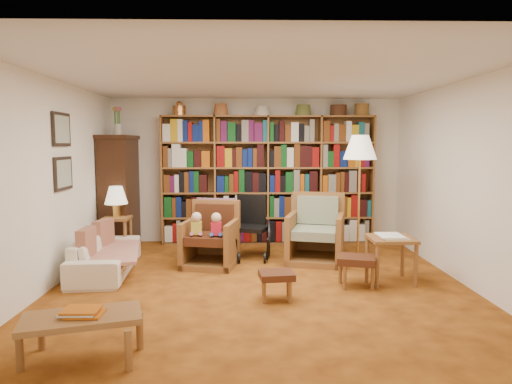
{
  "coord_description": "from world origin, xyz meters",
  "views": [
    {
      "loc": [
        -0.17,
        -5.48,
        1.72
      ],
      "look_at": [
        -0.04,
        0.6,
        1.08
      ],
      "focal_mm": 32.0,
      "sensor_mm": 36.0,
      "label": 1
    }
  ],
  "objects_px": {
    "armchair_sage": "(314,235)",
    "coffee_table": "(82,321)",
    "floor_lamp": "(360,152)",
    "footstool_a": "(276,277)",
    "wheelchair": "(252,229)",
    "sofa": "(106,255)",
    "side_table_papers": "(391,244)",
    "side_table_lamp": "(117,228)",
    "footstool_b": "(356,262)",
    "armchair_leather": "(211,238)"
  },
  "relations": [
    {
      "from": "armchair_sage",
      "to": "wheelchair",
      "type": "distance_m",
      "value": 0.95
    },
    {
      "from": "sofa",
      "to": "coffee_table",
      "type": "distance_m",
      "value": 2.56
    },
    {
      "from": "wheelchair",
      "to": "side_table_lamp",
      "type": "bearing_deg",
      "value": 177.68
    },
    {
      "from": "side_table_lamp",
      "to": "floor_lamp",
      "type": "xyz_separation_m",
      "value": [
        3.66,
        -0.21,
        1.15
      ]
    },
    {
      "from": "floor_lamp",
      "to": "footstool_b",
      "type": "xyz_separation_m",
      "value": [
        -0.35,
        -1.36,
        -1.29
      ]
    },
    {
      "from": "armchair_sage",
      "to": "coffee_table",
      "type": "xyz_separation_m",
      "value": [
        -2.31,
        -3.11,
        -0.06
      ]
    },
    {
      "from": "floor_lamp",
      "to": "armchair_leather",
      "type": "bearing_deg",
      "value": -173.2
    },
    {
      "from": "floor_lamp",
      "to": "armchair_sage",
      "type": "bearing_deg",
      "value": -173.56
    },
    {
      "from": "sofa",
      "to": "side_table_papers",
      "type": "height_order",
      "value": "side_table_papers"
    },
    {
      "from": "floor_lamp",
      "to": "coffee_table",
      "type": "distance_m",
      "value": 4.55
    },
    {
      "from": "floor_lamp",
      "to": "footstool_a",
      "type": "relative_size",
      "value": 4.54
    },
    {
      "from": "footstool_a",
      "to": "coffee_table",
      "type": "relative_size",
      "value": 0.41
    },
    {
      "from": "wheelchair",
      "to": "sofa",
      "type": "bearing_deg",
      "value": -157.13
    },
    {
      "from": "armchair_sage",
      "to": "footstool_a",
      "type": "xyz_separation_m",
      "value": [
        -0.68,
        -1.74,
        -0.12
      ]
    },
    {
      "from": "armchair_sage",
      "to": "footstool_b",
      "type": "relative_size",
      "value": 1.94
    },
    {
      "from": "armchair_leather",
      "to": "armchair_sage",
      "type": "distance_m",
      "value": 1.53
    },
    {
      "from": "armchair_leather",
      "to": "floor_lamp",
      "type": "xyz_separation_m",
      "value": [
        2.19,
        0.26,
        1.22
      ]
    },
    {
      "from": "side_table_lamp",
      "to": "footstool_b",
      "type": "xyz_separation_m",
      "value": [
        3.3,
        -1.57,
        -0.14
      ]
    },
    {
      "from": "footstool_a",
      "to": "footstool_b",
      "type": "bearing_deg",
      "value": 24.73
    },
    {
      "from": "footstool_b",
      "to": "side_table_lamp",
      "type": "bearing_deg",
      "value": 154.58
    },
    {
      "from": "armchair_leather",
      "to": "side_table_papers",
      "type": "distance_m",
      "value": 2.49
    },
    {
      "from": "side_table_papers",
      "to": "coffee_table",
      "type": "relative_size",
      "value": 0.6
    },
    {
      "from": "side_table_lamp",
      "to": "side_table_papers",
      "type": "relative_size",
      "value": 1.02
    },
    {
      "from": "wheelchair",
      "to": "footstool_a",
      "type": "relative_size",
      "value": 2.33
    },
    {
      "from": "sofa",
      "to": "side_table_lamp",
      "type": "distance_m",
      "value": 0.94
    },
    {
      "from": "side_table_papers",
      "to": "footstool_b",
      "type": "height_order",
      "value": "side_table_papers"
    },
    {
      "from": "coffee_table",
      "to": "footstool_a",
      "type": "bearing_deg",
      "value": 39.93
    },
    {
      "from": "side_table_lamp",
      "to": "armchair_leather",
      "type": "bearing_deg",
      "value": -17.91
    },
    {
      "from": "wheelchair",
      "to": "floor_lamp",
      "type": "bearing_deg",
      "value": -4.62
    },
    {
      "from": "armchair_leather",
      "to": "footstool_b",
      "type": "xyz_separation_m",
      "value": [
        1.84,
        -1.1,
        -0.07
      ]
    },
    {
      "from": "armchair_sage",
      "to": "footstool_a",
      "type": "bearing_deg",
      "value": -111.24
    },
    {
      "from": "side_table_papers",
      "to": "footstool_a",
      "type": "height_order",
      "value": "side_table_papers"
    },
    {
      "from": "wheelchair",
      "to": "footstool_b",
      "type": "relative_size",
      "value": 1.82
    },
    {
      "from": "armchair_sage",
      "to": "side_table_papers",
      "type": "distance_m",
      "value": 1.36
    },
    {
      "from": "armchair_sage",
      "to": "coffee_table",
      "type": "height_order",
      "value": "armchair_sage"
    },
    {
      "from": "coffee_table",
      "to": "footstool_b",
      "type": "bearing_deg",
      "value": 34.79
    },
    {
      "from": "sofa",
      "to": "coffee_table",
      "type": "bearing_deg",
      "value": -171.13
    },
    {
      "from": "side_table_lamp",
      "to": "side_table_papers",
      "type": "distance_m",
      "value": 4.03
    },
    {
      "from": "armchair_sage",
      "to": "wheelchair",
      "type": "relative_size",
      "value": 1.07
    },
    {
      "from": "footstool_b",
      "to": "coffee_table",
      "type": "distance_m",
      "value": 3.21
    },
    {
      "from": "floor_lamp",
      "to": "side_table_papers",
      "type": "height_order",
      "value": "floor_lamp"
    },
    {
      "from": "armchair_sage",
      "to": "side_table_papers",
      "type": "relative_size",
      "value": 1.69
    },
    {
      "from": "side_table_lamp",
      "to": "wheelchair",
      "type": "height_order",
      "value": "wheelchair"
    },
    {
      "from": "floor_lamp",
      "to": "side_table_papers",
      "type": "bearing_deg",
      "value": -84.07
    },
    {
      "from": "armchair_sage",
      "to": "floor_lamp",
      "type": "relative_size",
      "value": 0.55
    },
    {
      "from": "side_table_lamp",
      "to": "coffee_table",
      "type": "xyz_separation_m",
      "value": [
        0.67,
        -3.4,
        -0.13
      ]
    },
    {
      "from": "coffee_table",
      "to": "wheelchair",
      "type": "bearing_deg",
      "value": 67.3
    },
    {
      "from": "armchair_sage",
      "to": "side_table_papers",
      "type": "xyz_separation_m",
      "value": [
        0.79,
        -1.1,
        0.1
      ]
    },
    {
      "from": "footstool_b",
      "to": "sofa",
      "type": "bearing_deg",
      "value": 168.34
    },
    {
      "from": "footstool_a",
      "to": "armchair_sage",
      "type": "bearing_deg",
      "value": 68.76
    }
  ]
}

